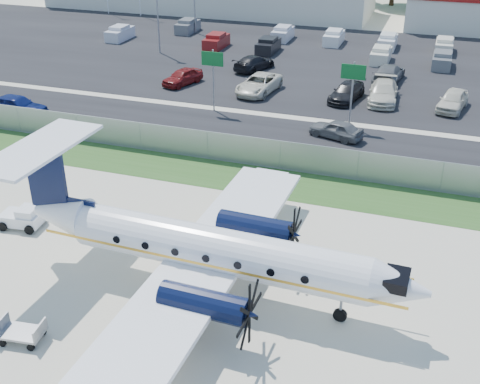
% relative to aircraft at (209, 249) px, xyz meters
% --- Properties ---
extents(ground, '(170.00, 170.00, 0.00)m').
position_rel_aircraft_xyz_m(ground, '(-0.45, -0.45, -2.31)').
color(ground, beige).
rests_on(ground, ground).
extents(grass_verge, '(170.00, 4.00, 0.02)m').
position_rel_aircraft_xyz_m(grass_verge, '(-0.45, 11.55, -2.30)').
color(grass_verge, '#2D561E').
rests_on(grass_verge, ground).
extents(access_road, '(170.00, 8.00, 0.02)m').
position_rel_aircraft_xyz_m(access_road, '(-0.45, 18.55, -2.30)').
color(access_road, black).
rests_on(access_road, ground).
extents(parking_lot, '(170.00, 32.00, 0.02)m').
position_rel_aircraft_xyz_m(parking_lot, '(-0.45, 39.55, -2.30)').
color(parking_lot, black).
rests_on(parking_lot, ground).
extents(perimeter_fence, '(120.00, 0.06, 1.99)m').
position_rel_aircraft_xyz_m(perimeter_fence, '(-0.45, 13.55, -1.31)').
color(perimeter_fence, gray).
rests_on(perimeter_fence, ground).
extents(sign_left, '(1.80, 0.26, 5.00)m').
position_rel_aircraft_xyz_m(sign_left, '(-8.45, 22.46, 1.30)').
color(sign_left, gray).
rests_on(sign_left, ground).
extents(sign_mid, '(1.80, 0.26, 5.00)m').
position_rel_aircraft_xyz_m(sign_mid, '(2.55, 22.46, 1.30)').
color(sign_mid, gray).
rests_on(sign_mid, ground).
extents(light_pole_nw, '(0.90, 0.35, 9.09)m').
position_rel_aircraft_xyz_m(light_pole_nw, '(-20.45, 37.55, 2.92)').
color(light_pole_nw, gray).
rests_on(light_pole_nw, ground).
extents(tree_line, '(112.00, 6.00, 14.00)m').
position_rel_aircraft_xyz_m(tree_line, '(-0.45, 73.55, -2.31)').
color(tree_line, '#1A5418').
rests_on(tree_line, ground).
extents(aircraft, '(19.22, 18.98, 5.98)m').
position_rel_aircraft_xyz_m(aircraft, '(0.00, 0.00, 0.00)').
color(aircraft, white).
rests_on(aircraft, ground).
extents(pushback_tug, '(2.31, 1.78, 1.17)m').
position_rel_aircraft_xyz_m(pushback_tug, '(-11.66, 2.14, -1.75)').
color(pushback_tug, white).
rests_on(pushback_tug, ground).
extents(baggage_cart_near, '(1.91, 1.29, 0.94)m').
position_rel_aircraft_xyz_m(baggage_cart_near, '(-6.07, -5.57, -1.87)').
color(baggage_cart_near, gray).
rests_on(baggage_cart_near, ground).
extents(cone_starboard_wing, '(0.42, 0.42, 0.60)m').
position_rel_aircraft_xyz_m(cone_starboard_wing, '(-4.10, 4.01, -2.03)').
color(cone_starboard_wing, '#E33707').
rests_on(cone_starboard_wing, ground).
extents(road_car_west, '(5.09, 2.20, 1.71)m').
position_rel_aircraft_xyz_m(road_car_west, '(-22.75, 16.39, -2.31)').
color(road_car_west, navy).
rests_on(road_car_west, ground).
extents(road_car_mid, '(4.27, 2.68, 1.35)m').
position_rel_aircraft_xyz_m(road_car_mid, '(2.00, 20.01, -2.31)').
color(road_car_mid, '#595B5E').
rests_on(road_car_mid, ground).
extents(parked_car_a, '(3.00, 4.62, 1.46)m').
position_rel_aircraft_xyz_m(parked_car_a, '(-13.64, 28.11, -2.31)').
color(parked_car_a, maroon).
rests_on(parked_car_a, ground).
extents(parked_car_b, '(3.29, 5.94, 1.57)m').
position_rel_aircraft_xyz_m(parked_car_b, '(-6.36, 28.12, -2.31)').
color(parked_car_b, beige).
rests_on(parked_car_b, ground).
extents(parked_car_c, '(2.85, 5.23, 1.44)m').
position_rel_aircraft_xyz_m(parked_car_c, '(1.30, 28.55, -2.31)').
color(parked_car_c, black).
rests_on(parked_car_c, ground).
extents(parked_car_d, '(2.60, 5.75, 1.63)m').
position_rel_aircraft_xyz_m(parked_car_d, '(4.26, 29.23, -2.31)').
color(parked_car_d, beige).
rests_on(parked_car_d, ground).
extents(parked_car_e, '(2.79, 5.00, 1.61)m').
position_rel_aircraft_xyz_m(parked_car_e, '(9.86, 29.01, -2.31)').
color(parked_car_e, beige).
rests_on(parked_car_e, ground).
extents(parked_car_f, '(3.56, 5.35, 1.44)m').
position_rel_aircraft_xyz_m(parked_car_f, '(-8.85, 34.67, -2.31)').
color(parked_car_f, black).
rests_on(parked_car_f, ground).
extents(parked_car_g, '(2.78, 5.77, 1.62)m').
position_rel_aircraft_xyz_m(parked_car_g, '(4.06, 35.09, -2.31)').
color(parked_car_g, '#595B5E').
rests_on(parked_car_g, ground).
extents(far_parking_rows, '(56.00, 10.00, 1.60)m').
position_rel_aircraft_xyz_m(far_parking_rows, '(-0.45, 44.55, -2.31)').
color(far_parking_rows, gray).
rests_on(far_parking_rows, ground).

